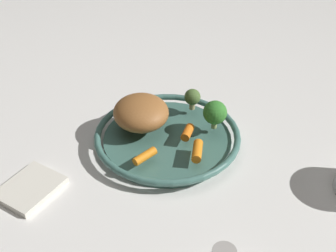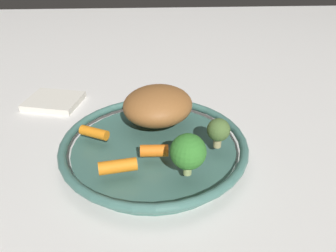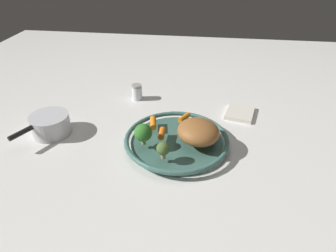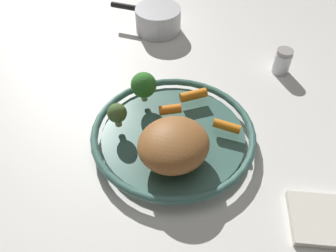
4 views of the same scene
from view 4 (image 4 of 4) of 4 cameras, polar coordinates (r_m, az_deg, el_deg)
The scene contains 11 objects.
ground_plane at distance 0.73m, azimuth 0.85°, elevation -2.51°, with size 2.50×2.50×0.00m, color silver.
serving_bowl at distance 0.72m, azimuth 0.86°, elevation -1.49°, with size 0.34×0.34×0.04m.
roast_chicken_piece at distance 0.63m, azimuth 0.92°, elevation -3.05°, with size 0.14×0.13×0.07m, color #945B2D.
baby_carrot_back at distance 0.71m, azimuth 9.71°, elevation -0.04°, with size 0.02×0.02×0.06m, color orange.
baby_carrot_near_rim at distance 0.76m, azimuth 4.22°, elevation 5.12°, with size 0.02×0.02×0.06m, color orange.
baby_carrot_right at distance 0.73m, azimuth 0.31°, elevation 2.73°, with size 0.02×0.02×0.05m, color orange.
broccoli_floret_edge at distance 0.70m, azimuth -8.40°, elevation 2.07°, with size 0.04×0.04×0.05m.
broccoli_floret_mid at distance 0.74m, azimuth -4.05°, elevation 6.75°, with size 0.06×0.06×0.07m.
salt_shaker at distance 0.93m, azimuth 18.37°, elevation 10.11°, with size 0.04×0.04×0.06m.
saucepan at distance 1.05m, azimuth -1.72°, elevation 17.15°, with size 0.14×0.20×0.07m.
dish_towel at distance 0.68m, azimuth 24.57°, elevation -13.94°, with size 0.10×0.12×0.01m, color silver.
Camera 4 is at (0.47, -0.07, 0.55)m, focal length 36.88 mm.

